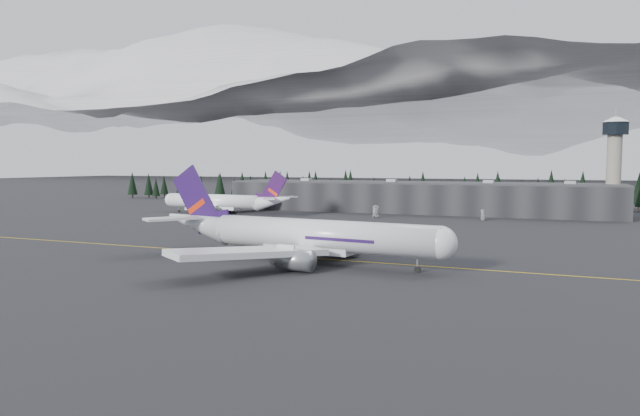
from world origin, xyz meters
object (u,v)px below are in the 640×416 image
at_px(gse_vehicle_b, 483,219).
at_px(jet_main, 296,234).
at_px(control_tower, 614,155).
at_px(jet_parked, 224,202).
at_px(terminal, 415,197).
at_px(gse_vehicle_a, 375,216).

bearing_deg(gse_vehicle_b, jet_main, -45.84).
relative_size(control_tower, jet_parked, 0.63).
distance_m(terminal, gse_vehicle_a, 34.05).
distance_m(jet_parked, gse_vehicle_b, 100.11).
height_order(terminal, gse_vehicle_b, terminal).
relative_size(terminal, control_tower, 4.24).
xyz_separation_m(jet_main, jet_parked, (-73.50, 90.07, -0.62)).
relative_size(terminal, jet_parked, 2.66).
xyz_separation_m(control_tower, jet_parked, (-142.77, -44.68, -18.41)).
bearing_deg(control_tower, jet_main, -117.20).
relative_size(gse_vehicle_a, gse_vehicle_b, 1.17).
bearing_deg(control_tower, jet_parked, -162.62).
relative_size(jet_main, gse_vehicle_b, 16.83).
relative_size(jet_main, jet_parked, 1.12).
height_order(terminal, jet_main, jet_main).
relative_size(jet_parked, gse_vehicle_b, 14.99).
bearing_deg(control_tower, terminal, -177.71).
height_order(terminal, control_tower, control_tower).
distance_m(jet_main, gse_vehicle_a, 99.93).
bearing_deg(gse_vehicle_b, jet_parked, -114.49).
xyz_separation_m(jet_parked, gse_vehicle_a, (60.53, 8.89, -4.34)).
xyz_separation_m(terminal, jet_main, (5.73, -131.75, -0.69)).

